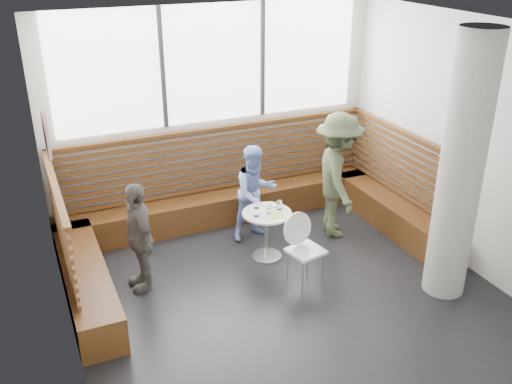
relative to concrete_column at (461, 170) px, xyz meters
name	(u,v)px	position (x,y,z in m)	size (l,w,h in m)	color
room	(292,177)	(-1.85, 0.60, 0.00)	(5.00, 5.00, 3.20)	silver
booth	(235,209)	(-1.85, 2.37, -1.19)	(5.00, 2.50, 1.44)	#492A12
concrete_column	(461,170)	(0.00, 0.00, 0.00)	(0.50, 0.50, 3.20)	gray
wall_art	(46,135)	(-4.31, 1.00, 0.70)	(0.50, 0.50, 0.03)	white
cafe_table	(267,225)	(-1.70, 1.58, -1.11)	(0.66, 0.66, 0.68)	silver
cafe_chair	(303,243)	(-1.50, 0.91, -1.08)	(0.43, 0.42, 0.89)	white
adult_man	(338,176)	(-0.48, 1.81, -0.68)	(1.18, 0.68, 1.83)	#464E34
child_back	(255,193)	(-1.60, 2.18, -0.90)	(0.68, 0.53, 1.40)	#8196E0
child_left	(139,236)	(-3.42, 1.58, -0.90)	(0.82, 0.34, 1.41)	#5D5854
plate_near	(256,211)	(-1.83, 1.66, -0.91)	(0.19, 0.19, 0.01)	white
plate_far	(270,205)	(-1.57, 1.76, -0.91)	(0.19, 0.19, 0.01)	white
glass_left	(257,212)	(-1.87, 1.55, -0.86)	(0.07, 0.07, 0.11)	white
glass_mid	(269,209)	(-1.68, 1.56, -0.86)	(0.07, 0.07, 0.11)	white
glass_right	(279,205)	(-1.50, 1.61, -0.86)	(0.08, 0.08, 0.12)	white
menu_card	(276,216)	(-1.62, 1.44, -0.92)	(0.21, 0.15, 0.00)	#A5C64C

